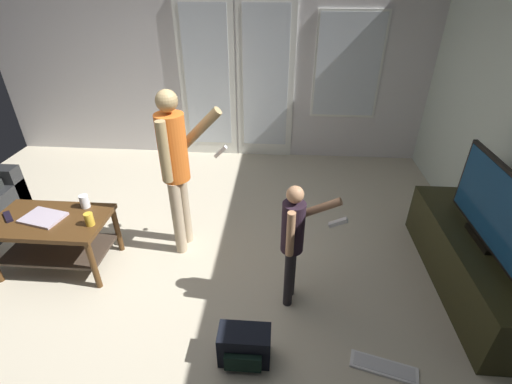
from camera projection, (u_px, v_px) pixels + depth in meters
ground_plane at (167, 272)px, 3.23m from camera, size 5.86×5.16×0.02m
wall_back_with_doors at (216, 57)px, 4.70m from camera, size 5.86×0.09×2.78m
coffee_table at (54, 232)px, 3.11m from camera, size 0.95×0.55×0.51m
tv_stand at (470, 263)px, 2.96m from camera, size 0.48×1.68×0.48m
flat_screen_tv at (493, 206)px, 2.68m from camera, size 0.08×1.03×0.64m
person_adult at (176, 161)px, 3.07m from camera, size 0.56×0.41×1.52m
person_child at (294, 237)px, 2.63m from camera, size 0.48×0.28×1.06m
backpack at (244, 346)px, 2.43m from camera, size 0.35×0.23×0.26m
loose_keyboard at (384, 367)px, 2.43m from camera, size 0.46×0.24×0.02m
laptop_closed at (43, 218)px, 3.04m from camera, size 0.37×0.30×0.02m
cup_near_edge at (89, 219)px, 2.94m from camera, size 0.07×0.07×0.11m
cup_by_laptop at (84, 201)px, 3.17m from camera, size 0.08×0.08×0.12m
tv_remote_black at (8, 217)px, 3.05m from camera, size 0.15×0.16×0.02m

